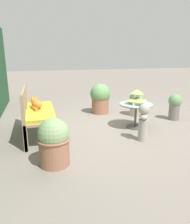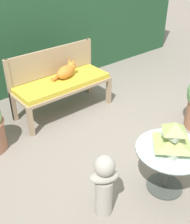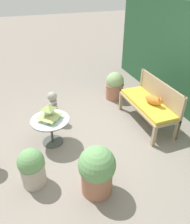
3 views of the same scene
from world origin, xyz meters
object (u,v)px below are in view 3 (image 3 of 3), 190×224
at_px(patio_table, 51,124).
at_px(garden_bust, 53,105).
at_px(potted_plant_patio_mid, 115,86).
at_px(potted_plant_path_edge, 97,170).
at_px(pagoda_birdhouse, 49,113).
at_px(cat, 154,100).
at_px(garden_bench, 147,105).
at_px(potted_plant_table_far, 32,167).

xyz_separation_m(patio_table, garden_bust, (-0.69, 0.17, -0.03)).
xyz_separation_m(patio_table, potted_plant_patio_mid, (-1.15, 1.76, -0.06)).
bearing_deg(potted_plant_path_edge, pagoda_birdhouse, -162.71).
distance_m(patio_table, potted_plant_patio_mid, 2.10).
bearing_deg(cat, potted_plant_patio_mid, 170.73).
xyz_separation_m(cat, patio_table, (-0.16, -1.97, -0.19)).
bearing_deg(garden_bust, potted_plant_patio_mid, 133.12).
height_order(patio_table, potted_plant_path_edge, potted_plant_path_edge).
xyz_separation_m(pagoda_birdhouse, potted_plant_patio_mid, (-1.15, 1.76, -0.30)).
bearing_deg(garden_bust, garden_bench, 93.80).
bearing_deg(patio_table, potted_plant_table_far, -27.30).
bearing_deg(garden_bust, potted_plant_path_edge, 33.12).
bearing_deg(potted_plant_table_far, cat, 105.53).
relative_size(cat, patio_table, 0.66).
xyz_separation_m(garden_bench, pagoda_birdhouse, (-0.05, -1.91, 0.20)).
relative_size(garden_bench, potted_plant_patio_mid, 2.08).
bearing_deg(garden_bust, cat, 91.50).
xyz_separation_m(garden_bench, patio_table, (-0.05, -1.91, -0.03)).
bearing_deg(cat, garden_bust, -133.62).
bearing_deg(garden_bench, cat, 26.74).
distance_m(pagoda_birdhouse, garden_bust, 0.76).
xyz_separation_m(garden_bust, potted_plant_table_far, (1.51, -0.60, -0.05)).
relative_size(patio_table, pagoda_birdhouse, 1.98).
bearing_deg(garden_bust, potted_plant_table_far, 5.05).
height_order(patio_table, pagoda_birdhouse, pagoda_birdhouse).
height_order(cat, pagoda_birdhouse, pagoda_birdhouse).
bearing_deg(cat, garden_bench, -171.64).
bearing_deg(potted_plant_path_edge, garden_bust, -173.62).
relative_size(garden_bust, potted_plant_table_far, 1.09).
bearing_deg(garden_bench, potted_plant_patio_mid, -172.66).
relative_size(garden_bench, potted_plant_path_edge, 1.84).
height_order(garden_bust, potted_plant_path_edge, potted_plant_path_edge).
distance_m(patio_table, garden_bust, 0.71).
height_order(potted_plant_patio_mid, potted_plant_table_far, potted_plant_patio_mid).
relative_size(garden_bench, potted_plant_table_far, 2.27).
xyz_separation_m(patio_table, pagoda_birdhouse, (0.00, 0.00, 0.24)).
height_order(garden_bench, garden_bust, garden_bust).
distance_m(cat, potted_plant_patio_mid, 1.35).
xyz_separation_m(pagoda_birdhouse, garden_bust, (-0.69, 0.17, -0.27)).
xyz_separation_m(garden_bust, potted_plant_path_edge, (1.95, 0.22, 0.03)).
xyz_separation_m(cat, potted_plant_path_edge, (1.10, -1.57, -0.20)).
distance_m(potted_plant_patio_mid, potted_plant_table_far, 2.94).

